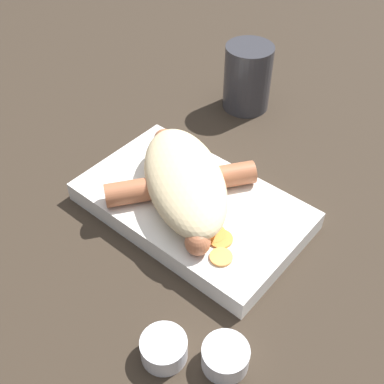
# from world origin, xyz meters

# --- Properties ---
(ground_plane) EXTENTS (3.00, 3.00, 0.00)m
(ground_plane) POSITION_xyz_m (0.00, 0.00, 0.00)
(ground_plane) COLOR #33281E
(food_tray) EXTENTS (0.26, 0.15, 0.02)m
(food_tray) POSITION_xyz_m (0.00, 0.00, 0.01)
(food_tray) COLOR silver
(food_tray) RESTS_ON ground_plane
(bread_roll) EXTENTS (0.20, 0.18, 0.05)m
(bread_roll) POSITION_xyz_m (0.01, -0.00, 0.05)
(bread_roll) COLOR beige
(bread_roll) RESTS_ON food_tray
(sausage) EXTENTS (0.17, 0.16, 0.03)m
(sausage) POSITION_xyz_m (0.02, 0.00, 0.04)
(sausage) COLOR #B26642
(sausage) RESTS_ON food_tray
(pickled_veggies) EXTENTS (0.06, 0.05, 0.00)m
(pickled_veggies) POSITION_xyz_m (-0.06, 0.03, 0.03)
(pickled_veggies) COLOR #F99E4C
(pickled_veggies) RESTS_ON food_tray
(condiment_cup_near) EXTENTS (0.04, 0.04, 0.02)m
(condiment_cup_near) POSITION_xyz_m (-0.10, 0.15, 0.01)
(condiment_cup_near) COLOR white
(condiment_cup_near) RESTS_ON ground_plane
(condiment_cup_far) EXTENTS (0.04, 0.04, 0.02)m
(condiment_cup_far) POSITION_xyz_m (-0.14, 0.12, 0.01)
(condiment_cup_far) COLOR white
(condiment_cup_far) RESTS_ON ground_plane
(drink_glass) EXTENTS (0.07, 0.07, 0.10)m
(drink_glass) POSITION_xyz_m (0.08, -0.22, 0.05)
(drink_glass) COLOR #333338
(drink_glass) RESTS_ON ground_plane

